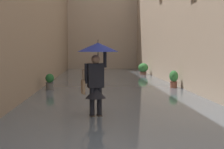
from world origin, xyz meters
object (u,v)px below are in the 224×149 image
(potted_plant_mid_right, at_px, (50,82))
(potted_plant_mid_left, at_px, (143,69))
(person_wading, at_px, (97,64))
(potted_plant_far_left, at_px, (174,79))

(potted_plant_mid_right, bearing_deg, potted_plant_mid_left, -121.71)
(person_wading, xyz_separation_m, potted_plant_mid_left, (-3.14, -13.50, -0.88))
(person_wading, relative_size, potted_plant_mid_right, 2.63)
(person_wading, height_order, potted_plant_far_left, person_wading)
(potted_plant_far_left, distance_m, potted_plant_mid_left, 7.61)
(person_wading, relative_size, potted_plant_mid_left, 2.30)
(potted_plant_mid_right, relative_size, potted_plant_mid_left, 0.88)
(potted_plant_far_left, relative_size, potted_plant_mid_right, 1.12)
(person_wading, xyz_separation_m, potted_plant_far_left, (-3.31, -5.89, -0.89))
(person_wading, distance_m, potted_plant_mid_left, 13.88)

